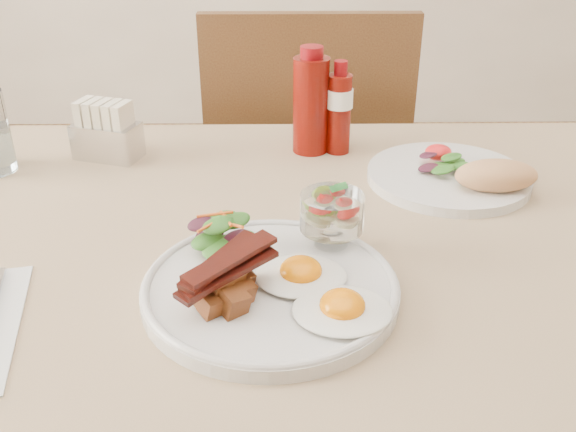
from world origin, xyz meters
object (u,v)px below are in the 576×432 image
second_plate (459,175)px  ketchup_bottle (311,104)px  sugar_caddy (107,133)px  chair_far (305,183)px  table (325,307)px  hot_sauce_bottle (339,109)px  main_plate (270,289)px  fruit_cup (332,212)px

second_plate → ketchup_bottle: bearing=147.5°
ketchup_bottle → sugar_caddy: ketchup_bottle is taller
chair_far → sugar_caddy: size_ratio=8.11×
table → hot_sauce_bottle: size_ratio=8.81×
main_plate → ketchup_bottle: size_ratio=1.63×
main_plate → hot_sauce_bottle: bearing=75.3°
table → chair_far: chair_far is taller
table → sugar_caddy: size_ratio=11.59×
ketchup_bottle → hot_sauce_bottle: 0.05m
main_plate → second_plate: 0.39m
table → ketchup_bottle: size_ratio=7.73×
chair_far → sugar_caddy: (-0.33, -0.37, 0.27)m
second_plate → hot_sauce_bottle: hot_sauce_bottle is taller
ketchup_bottle → table: bearing=-88.7°
main_plate → fruit_cup: bearing=49.1°
second_plate → hot_sauce_bottle: size_ratio=1.59×
fruit_cup → hot_sauce_bottle: size_ratio=0.51×
main_plate → fruit_cup: size_ratio=3.66×
table → hot_sauce_bottle: bearing=83.0°
table → hot_sauce_bottle: (0.04, 0.31, 0.16)m
table → sugar_caddy: bearing=138.9°
fruit_cup → hot_sauce_bottle: 0.33m
hot_sauce_bottle → table: bearing=-97.0°
sugar_caddy → second_plate: bearing=6.2°
hot_sauce_bottle → fruit_cup: bearing=-96.2°
main_plate → fruit_cup: 0.12m
chair_far → fruit_cup: chair_far is taller
fruit_cup → second_plate: 0.28m
table → ketchup_bottle: 0.36m
table → main_plate: bearing=-125.6°
main_plate → fruit_cup: fruit_cup is taller
chair_far → hot_sauce_bottle: 0.47m
table → second_plate: second_plate is taller
main_plate → hot_sauce_bottle: hot_sauce_bottle is taller
chair_far → main_plate: 0.80m
second_plate → main_plate: bearing=-134.9°
main_plate → chair_far: bearing=84.8°
fruit_cup → ketchup_bottle: (-0.01, 0.33, 0.02)m
second_plate → sugar_caddy: sugar_caddy is taller
main_plate → ketchup_bottle: ketchup_bottle is taller
chair_far → main_plate: chair_far is taller
ketchup_bottle → sugar_caddy: 0.33m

